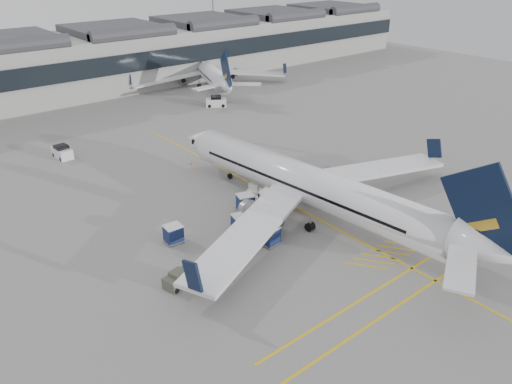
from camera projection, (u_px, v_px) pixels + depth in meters
ground at (261, 260)px, 47.87m from camera, size 220.00×220.00×0.00m
terminal at (20, 69)px, 95.06m from camera, size 200.00×20.45×12.40m
apron_markings at (272, 195)px, 60.49m from camera, size 0.25×60.00×0.01m
airliner_main at (313, 187)px, 54.44m from camera, size 40.57×44.51×11.84m
airliner_far at (207, 71)px, 107.56m from camera, size 32.24×35.70×9.96m
belt_loader at (259, 187)px, 61.08m from camera, size 4.72×2.51×1.87m
baggage_cart_a at (241, 223)px, 52.25m from camera, size 2.12×1.86×1.95m
baggage_cart_b at (245, 202)px, 56.29m from camera, size 2.34×2.11×2.05m
baggage_cart_c at (270, 235)px, 49.95m from camera, size 2.03×1.74×1.96m
baggage_cart_d at (173, 233)px, 50.30m from camera, size 1.93×1.63×1.93m
ramp_agent_a at (274, 203)px, 56.62m from camera, size 0.69×0.78×1.79m
ramp_agent_b at (260, 217)px, 53.77m from camera, size 1.07×1.01×1.74m
pushback_tug at (178, 279)px, 44.03m from camera, size 2.84×2.09×1.44m
safety_cone_nose at (191, 163)px, 68.76m from camera, size 0.38×0.38×0.52m
safety_cone_engine at (299, 200)px, 58.59m from camera, size 0.36×0.36×0.49m
service_van_mid at (62, 152)px, 70.85m from camera, size 2.00×3.67×1.83m
service_van_right at (216, 102)px, 93.70m from camera, size 4.21×3.70×1.95m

